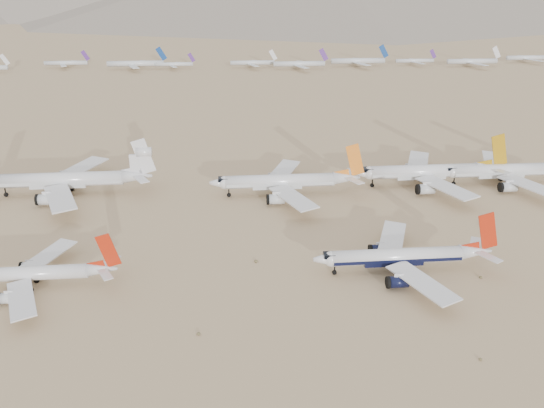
# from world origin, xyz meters

# --- Properties ---
(ground) EXTENTS (7000.00, 7000.00, 0.00)m
(ground) POSITION_xyz_m (0.00, 0.00, 0.00)
(ground) COLOR #9C7B5A
(ground) RESTS_ON ground
(main_airliner) EXTENTS (44.17, 43.14, 15.59)m
(main_airliner) POSITION_xyz_m (6.23, 6.48, 4.29)
(main_airliner) COLOR silver
(main_airliner) RESTS_ON ground
(second_airliner) EXTENTS (38.45, 37.58, 13.63)m
(second_airliner) POSITION_xyz_m (-83.31, 6.85, 3.82)
(second_airliner) COLOR silver
(second_airliner) RESTS_ON ground
(row2_navy_widebody) EXTENTS (49.86, 48.76, 17.74)m
(row2_navy_widebody) POSITION_xyz_m (62.65, 63.22, 4.95)
(row2_navy_widebody) COLOR silver
(row2_navy_widebody) RESTS_ON ground
(row2_gold_tail) EXTENTS (51.78, 50.64, 18.44)m
(row2_gold_tail) POSITION_xyz_m (34.02, 64.00, 5.16)
(row2_gold_tail) COLOR silver
(row2_gold_tail) RESTS_ON ground
(row2_orange_tail) EXTENTS (49.37, 48.30, 17.61)m
(row2_orange_tail) POSITION_xyz_m (-17.36, 59.53, 4.94)
(row2_orange_tail) COLOR silver
(row2_orange_tail) RESTS_ON ground
(row2_white_trijet) EXTENTS (54.32, 53.09, 19.25)m
(row2_white_trijet) POSITION_xyz_m (-89.60, 66.33, 5.57)
(row2_white_trijet) COLOR silver
(row2_white_trijet) RESTS_ON ground
(distant_storage_row) EXTENTS (563.83, 62.46, 15.18)m
(distant_storage_row) POSITION_xyz_m (11.17, 330.93, 4.40)
(distant_storage_row) COLOR silver
(distant_storage_row) RESTS_ON ground
(desert_scrub) EXTENTS (273.60, 121.67, 0.63)m
(desert_scrub) POSITION_xyz_m (12.62, -25.25, 0.29)
(desert_scrub) COLOR brown
(desert_scrub) RESTS_ON ground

